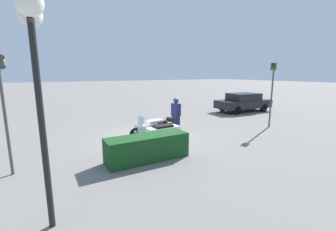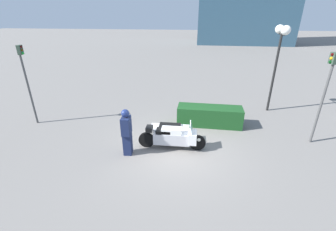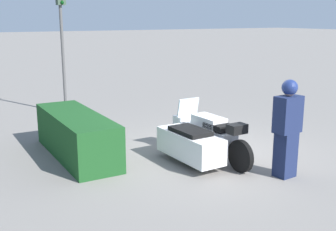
# 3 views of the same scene
# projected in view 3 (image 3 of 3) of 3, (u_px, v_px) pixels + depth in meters

# --- Properties ---
(ground_plane) EXTENTS (160.00, 160.00, 0.00)m
(ground_plane) POSITION_uv_depth(u_px,v_px,m) (208.00, 154.00, 9.03)
(ground_plane) COLOR slate
(police_motorcycle) EXTENTS (2.61, 1.12, 1.15)m
(police_motorcycle) POSITION_uv_depth(u_px,v_px,m) (196.00, 138.00, 8.58)
(police_motorcycle) COLOR black
(police_motorcycle) RESTS_ON ground
(officer_rider) EXTENTS (0.34, 0.52, 1.80)m
(officer_rider) POSITION_uv_depth(u_px,v_px,m) (287.00, 126.00, 7.57)
(officer_rider) COLOR #192347
(officer_rider) RESTS_ON ground
(hedge_bush_curbside) EXTENTS (2.99, 0.91, 0.91)m
(hedge_bush_curbside) POSITION_uv_depth(u_px,v_px,m) (76.00, 135.00, 8.83)
(hedge_bush_curbside) COLOR #19471E
(hedge_bush_curbside) RESTS_ON ground
(traffic_light_near) EXTENTS (0.22, 0.28, 3.61)m
(traffic_light_near) POSITION_uv_depth(u_px,v_px,m) (62.00, 35.00, 12.34)
(traffic_light_near) COLOR #4C4C4C
(traffic_light_near) RESTS_ON ground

